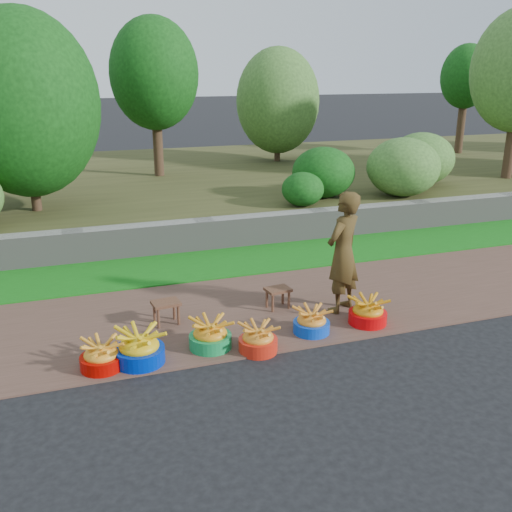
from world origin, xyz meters
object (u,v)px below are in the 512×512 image
object	(u,v)px
basin_c	(210,336)
vendor_woman	(343,252)
stool_left	(166,306)
stool_right	(278,292)
basin_b	(139,349)
basin_e	(312,322)
basin_d	(258,339)
basin_f	(368,313)
basin_a	(101,357)

from	to	relation	value
basin_c	vendor_woman	bearing A→B (deg)	14.22
stool_left	stool_right	size ratio (longest dim) A/B	1.04
basin_b	stool_left	size ratio (longest dim) A/B	1.50
basin_e	stool_right	size ratio (longest dim) A/B	1.27
stool_left	vendor_woman	bearing A→B (deg)	-7.90
basin_b	stool_right	world-z (taller)	basin_b
vendor_woman	basin_d	bearing A→B (deg)	-4.83
basin_c	basin_e	world-z (taller)	basin_c
basin_f	vendor_woman	distance (m)	0.83
stool_left	vendor_woman	world-z (taller)	vendor_woman
basin_e	stool_right	world-z (taller)	basin_e
basin_a	vendor_woman	world-z (taller)	vendor_woman
stool_right	vendor_woman	xyz separation A→B (m)	(0.77, -0.33, 0.58)
basin_b	vendor_woman	xyz separation A→B (m)	(2.74, 0.58, 0.64)
basin_c	basin_f	world-z (taller)	basin_c
basin_b	basin_c	world-z (taller)	basin_b
basin_d	stool_left	size ratio (longest dim) A/B	1.23
basin_d	basin_e	size ratio (longest dim) A/B	1.01
basin_f	stool_left	world-z (taller)	basin_f
stool_left	vendor_woman	distance (m)	2.37
basin_b	basin_e	distance (m)	2.09
basin_a	stool_left	world-z (taller)	basin_a
basin_b	basin_d	xyz separation A→B (m)	(1.32, -0.15, -0.03)
stool_left	vendor_woman	size ratio (longest dim) A/B	0.23
basin_f	stool_right	xyz separation A→B (m)	(-0.90, 0.81, 0.08)
basin_b	stool_right	distance (m)	2.17
basin_b	vendor_woman	world-z (taller)	vendor_woman
basin_f	vendor_woman	bearing A→B (deg)	105.27
basin_f	basin_d	bearing A→B (deg)	-171.26
stool_left	stool_right	xyz separation A→B (m)	(1.51, 0.01, -0.01)
stool_right	stool_left	bearing A→B (deg)	-179.62
basin_a	basin_d	world-z (taller)	basin_a
vendor_woman	stool_right	bearing A→B (deg)	-54.88
stool_right	basin_d	bearing A→B (deg)	-121.51
basin_d	basin_f	xyz separation A→B (m)	(1.55, 0.24, 0.01)
basin_d	basin_f	world-z (taller)	basin_f
basin_a	basin_b	bearing A→B (deg)	-0.78
vendor_woman	basin_a	bearing A→B (deg)	-21.62
basin_e	vendor_woman	world-z (taller)	vendor_woman
stool_left	stool_right	bearing A→B (deg)	0.38
basin_f	basin_c	bearing A→B (deg)	179.95
basin_e	vendor_woman	bearing A→B (deg)	37.66
basin_e	stool_right	bearing A→B (deg)	98.47
basin_e	stool_right	distance (m)	0.84
basin_e	basin_f	distance (m)	0.78
basin_c	stool_left	xyz separation A→B (m)	(-0.36, 0.80, 0.09)
basin_c	stool_right	bearing A→B (deg)	35.34
basin_c	stool_right	size ratio (longest dim) A/B	1.41
vendor_woman	basin_f	bearing A→B (deg)	73.32
basin_d	stool_left	distance (m)	1.36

